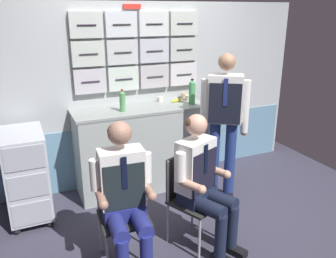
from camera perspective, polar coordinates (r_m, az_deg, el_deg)
ground at (r=3.59m, az=4.22°, el=-16.57°), size 4.80×4.80×0.04m
galley_bulkhead at (r=4.29m, az=-4.13°, el=5.80°), size 4.20×0.14×2.15m
galley_counter at (r=4.17m, az=-4.26°, el=-3.12°), size 1.55×0.53×1.00m
service_trolley at (r=3.83m, az=-22.02°, el=-6.66°), size 0.40×0.65×0.93m
folding_chair_left at (r=3.06m, az=-7.62°, el=-11.82°), size 0.43×0.43×0.82m
crew_member_left at (r=2.84m, az=-7.09°, el=-10.25°), size 0.50×0.63×1.25m
folding_chair_right at (r=3.24m, az=3.27°, el=-9.81°), size 0.53×0.53×0.82m
crew_member_right at (r=3.08m, az=5.68°, el=-7.98°), size 0.56×0.67×1.23m
crew_member_standing at (r=3.84m, az=9.10°, el=2.10°), size 0.45×0.39×1.64m
water_bottle_clear at (r=4.13m, az=3.91°, el=6.00°), size 0.08×0.08×0.30m
water_bottle_short at (r=3.85m, az=-7.42°, el=4.55°), size 0.06×0.06×0.25m
espresso_cup_small at (r=4.26m, az=-1.31°, el=4.91°), size 0.07×0.07×0.06m
coffee_cup_white at (r=4.31m, az=3.31°, el=5.10°), size 0.07×0.07×0.07m
paper_cup_tan at (r=4.41m, az=2.63°, el=5.44°), size 0.07×0.07×0.07m
snack_banana at (r=4.26m, az=1.45°, el=4.73°), size 0.17×0.10×0.04m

